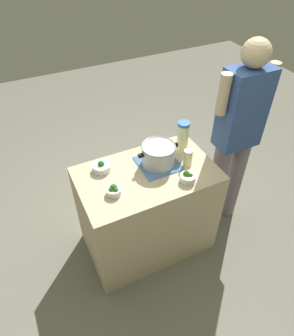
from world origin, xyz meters
TOP-DOWN VIEW (x-y plane):
  - ground_plane at (0.00, 0.00)m, footprint 8.00×8.00m
  - counter_slab at (0.00, 0.00)m, footprint 1.04×0.64m
  - dish_cloth at (0.12, 0.06)m, footprint 0.30×0.30m
  - cooking_pot at (0.12, 0.06)m, footprint 0.33×0.26m
  - lemonade_pitcher at (0.37, 0.13)m, footprint 0.09×0.09m
  - mason_jar at (0.32, -0.05)m, footprint 0.07×0.07m
  - broccoli_bowl_front at (-0.30, -0.09)m, footprint 0.10×0.10m
  - broccoli_bowl_center at (0.23, -0.20)m, footprint 0.11×0.11m
  - broccoli_bowl_back at (-0.29, 0.18)m, footprint 0.14×0.14m
  - person_cook at (0.78, -0.03)m, footprint 0.50×0.20m

SIDE VIEW (x-z plane):
  - ground_plane at x=0.00m, z-range 0.00..0.00m
  - counter_slab at x=0.00m, z-range 0.00..0.85m
  - dish_cloth at x=0.12m, z-range 0.85..0.86m
  - broccoli_bowl_back at x=-0.29m, z-range 0.84..0.93m
  - broccoli_bowl_front at x=-0.30m, z-range 0.85..0.93m
  - broccoli_bowl_center at x=0.23m, z-range 0.85..0.93m
  - mason_jar at x=0.32m, z-range 0.85..0.99m
  - cooking_pot at x=0.12m, z-range 0.86..1.03m
  - person_cook at x=0.78m, z-range 0.09..1.82m
  - lemonade_pitcher at x=0.37m, z-range 0.85..1.12m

